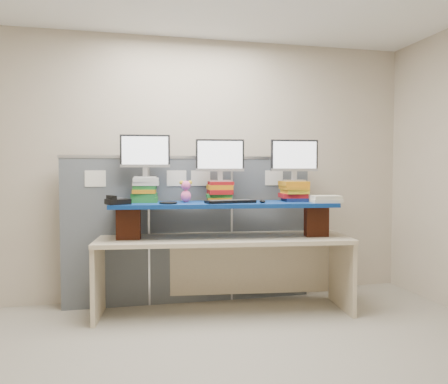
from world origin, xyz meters
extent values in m
cube|color=beige|center=(0.00, 0.00, 1.40)|extent=(5.00, 4.00, 2.80)
cube|color=#AEA798|center=(0.00, 0.00, 0.00)|extent=(5.00, 4.00, 0.01)
cube|color=#50565E|center=(-0.87, 1.78, 0.75)|extent=(0.85, 0.05, 1.50)
cube|color=#50565E|center=(0.00, 1.78, 0.75)|extent=(0.85, 0.05, 1.50)
cube|color=#50565E|center=(0.87, 1.78, 0.75)|extent=(0.85, 0.05, 1.50)
cube|color=silver|center=(0.00, 1.78, 1.51)|extent=(2.60, 0.06, 0.03)
cube|color=white|center=(-0.95, 1.75, 1.30)|extent=(0.20, 0.00, 0.16)
cube|color=white|center=(-0.15, 1.75, 1.30)|extent=(0.20, 0.00, 0.16)
cube|color=white|center=(0.10, 1.75, 1.30)|extent=(0.20, 0.00, 0.16)
cube|color=white|center=(0.90, 1.75, 1.30)|extent=(0.20, 0.00, 0.16)
cube|color=beige|center=(0.27, 1.38, 0.72)|extent=(2.48, 0.98, 0.04)
cube|color=beige|center=(-0.92, 1.52, 0.35)|extent=(0.11, 0.66, 0.70)
cube|color=beige|center=(1.45, 1.25, 0.35)|extent=(0.11, 0.66, 0.70)
cube|color=maroon|center=(-0.64, 1.44, 0.88)|extent=(0.23, 0.14, 0.30)
cube|color=maroon|center=(1.16, 1.23, 0.88)|extent=(0.23, 0.14, 0.30)
cube|color=navy|center=(0.27, 1.38, 1.05)|extent=(2.18, 0.77, 0.04)
cube|color=#1E722C|center=(-0.47, 1.58, 1.10)|extent=(0.27, 0.29, 0.05)
cube|color=#1E722C|center=(-0.48, 1.59, 1.14)|extent=(0.27, 0.31, 0.04)
cube|color=orange|center=(-0.48, 1.58, 1.18)|extent=(0.24, 0.29, 0.04)
cube|color=#1E722C|center=(-0.47, 1.59, 1.22)|extent=(0.25, 0.30, 0.04)
cube|color=beige|center=(-0.46, 1.59, 1.25)|extent=(0.27, 0.30, 0.04)
cube|color=beige|center=(-0.47, 1.58, 1.29)|extent=(0.26, 0.29, 0.04)
cube|color=orange|center=(0.24, 1.50, 1.09)|extent=(0.26, 0.30, 0.04)
cube|color=#1E722C|center=(0.24, 1.52, 1.13)|extent=(0.29, 0.32, 0.03)
cube|color=maroon|center=(0.25, 1.50, 1.17)|extent=(0.25, 0.30, 0.04)
cube|color=orange|center=(0.25, 1.52, 1.21)|extent=(0.26, 0.32, 0.05)
cube|color=maroon|center=(0.26, 1.50, 1.25)|extent=(0.24, 0.29, 0.03)
cube|color=#111D4C|center=(1.00, 1.41, 1.09)|extent=(0.25, 0.29, 0.03)
cube|color=maroon|center=(0.99, 1.43, 1.13)|extent=(0.29, 0.31, 0.04)
cube|color=yellow|center=(1.00, 1.41, 1.17)|extent=(0.23, 0.29, 0.04)
cube|color=orange|center=(0.99, 1.41, 1.21)|extent=(0.26, 0.32, 0.04)
cube|color=orange|center=(0.99, 1.42, 1.25)|extent=(0.27, 0.32, 0.05)
cube|color=#A9A9AE|center=(-0.47, 1.59, 1.32)|extent=(0.22, 0.16, 0.01)
cube|color=#A9A9AE|center=(-0.47, 1.59, 1.37)|extent=(0.05, 0.04, 0.09)
cube|color=black|center=(-0.47, 1.59, 1.57)|extent=(0.48, 0.09, 0.32)
cube|color=white|center=(-0.47, 1.57, 1.57)|extent=(0.44, 0.05, 0.28)
cube|color=#A9A9AE|center=(0.25, 1.51, 1.28)|extent=(0.22, 0.16, 0.01)
cube|color=#A9A9AE|center=(0.25, 1.51, 1.33)|extent=(0.05, 0.04, 0.09)
cube|color=black|center=(0.25, 1.51, 1.53)|extent=(0.48, 0.09, 0.32)
cube|color=white|center=(0.25, 1.49, 1.53)|extent=(0.44, 0.05, 0.28)
cube|color=#A9A9AE|center=(1.00, 1.42, 1.28)|extent=(0.22, 0.16, 0.01)
cube|color=#A9A9AE|center=(1.00, 1.42, 1.33)|extent=(0.05, 0.04, 0.09)
cube|color=black|center=(1.00, 1.42, 1.53)|extent=(0.48, 0.09, 0.32)
cube|color=white|center=(1.00, 1.40, 1.53)|extent=(0.44, 0.05, 0.28)
cube|color=black|center=(0.30, 1.28, 1.09)|extent=(0.49, 0.22, 0.03)
cube|color=#333336|center=(0.30, 1.28, 1.10)|extent=(0.42, 0.16, 0.00)
ellipsoid|color=black|center=(0.60, 1.23, 1.09)|extent=(0.07, 0.11, 0.03)
cube|color=black|center=(-0.73, 1.35, 1.10)|extent=(0.24, 0.23, 0.05)
cube|color=#333336|center=(-0.73, 1.35, 1.13)|extent=(0.13, 0.13, 0.01)
cube|color=black|center=(-0.79, 1.33, 1.14)|extent=(0.10, 0.18, 0.03)
torus|color=black|center=(-0.28, 1.31, 1.08)|extent=(0.18, 0.18, 0.02)
ellipsoid|color=pink|center=(-0.09, 1.48, 1.13)|extent=(0.10, 0.09, 0.12)
sphere|color=pink|center=(-0.09, 1.48, 1.23)|extent=(0.09, 0.09, 0.09)
sphere|color=gold|center=(-0.13, 1.48, 1.26)|extent=(0.04, 0.04, 0.04)
sphere|color=gold|center=(-0.05, 1.48, 1.26)|extent=(0.04, 0.04, 0.04)
cube|color=beige|center=(1.22, 1.16, 1.09)|extent=(0.30, 0.25, 0.03)
cube|color=beige|center=(1.22, 1.16, 1.12)|extent=(0.29, 0.24, 0.03)
camera|label=1|loc=(-0.65, -2.71, 1.38)|focal=35.00mm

